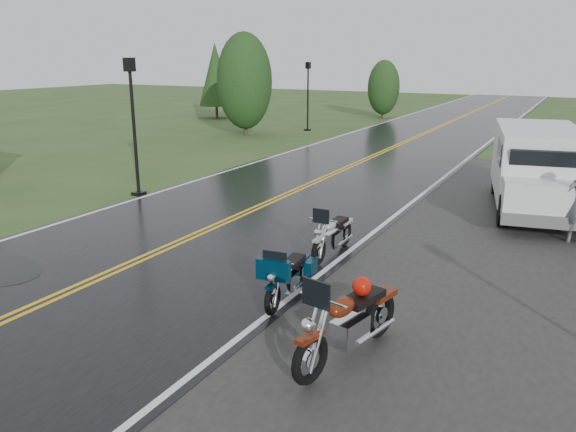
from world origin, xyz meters
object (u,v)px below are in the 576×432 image
(motorcycle_silver, at_px, (319,241))
(motorcycle_red, at_px, (310,339))
(lamp_post_near_left, at_px, (134,128))
(lamp_post_far_left, at_px, (308,96))
(motorcycle_teal, at_px, (272,287))
(van_white, at_px, (507,182))

(motorcycle_silver, bearing_deg, motorcycle_red, -67.30)
(lamp_post_near_left, distance_m, lamp_post_far_left, 17.19)
(lamp_post_far_left, bearing_deg, motorcycle_teal, -65.21)
(motorcycle_teal, distance_m, lamp_post_near_left, 9.97)
(motorcycle_red, distance_m, motorcycle_teal, 2.16)
(motorcycle_silver, bearing_deg, van_white, 57.99)
(motorcycle_silver, xyz_separation_m, lamp_post_near_left, (-7.79, 3.12, 1.55))
(motorcycle_red, bearing_deg, van_white, 94.46)
(van_white, distance_m, lamp_post_far_left, 20.11)
(motorcycle_red, distance_m, motorcycle_silver, 4.43)
(lamp_post_near_left, bearing_deg, van_white, 9.54)
(van_white, bearing_deg, motorcycle_silver, -131.93)
(van_white, height_order, lamp_post_near_left, lamp_post_near_left)
(lamp_post_far_left, bearing_deg, lamp_post_near_left, -82.13)
(motorcycle_silver, height_order, lamp_post_near_left, lamp_post_near_left)
(motorcycle_silver, xyz_separation_m, van_white, (2.97, 4.93, 0.60))
(motorcycle_teal, relative_size, lamp_post_near_left, 0.44)
(motorcycle_silver, distance_m, lamp_post_far_left, 22.60)
(motorcycle_red, relative_size, lamp_post_near_left, 0.56)
(motorcycle_red, height_order, van_white, van_white)
(motorcycle_silver, height_order, van_white, van_white)
(motorcycle_silver, bearing_deg, lamp_post_near_left, 157.28)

